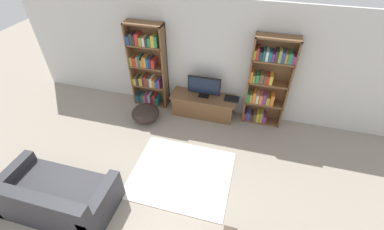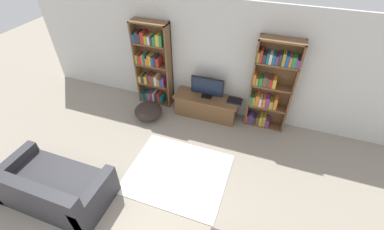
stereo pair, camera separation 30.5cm
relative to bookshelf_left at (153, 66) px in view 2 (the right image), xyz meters
name	(u,v)px [view 2 (the right image)]	position (x,y,z in m)	size (l,w,h in m)	color
wall_back	(211,60)	(1.35, 0.18, 0.31)	(8.80, 0.06, 2.60)	silver
bookshelf_left	(153,66)	(0.00, 0.00, 0.00)	(0.85, 0.30, 2.05)	brown
bookshelf_right	(270,86)	(2.70, 0.00, 0.02)	(0.85, 0.30, 2.05)	brown
tv_stand	(206,106)	(1.38, -0.14, -0.73)	(1.50, 0.51, 0.51)	brown
television	(207,87)	(1.38, -0.12, -0.21)	(0.75, 0.16, 0.50)	black
laptop	(235,101)	(2.02, -0.07, -0.47)	(0.34, 0.25, 0.03)	#28282D
area_rug	(178,173)	(1.40, -2.00, -0.98)	(1.84, 1.55, 0.02)	white
couch_left_sectional	(53,188)	(-0.35, -3.17, -0.71)	(1.84, 0.97, 0.86)	#2D2D33
beanbag_ottoman	(148,111)	(0.13, -0.68, -0.81)	(0.64, 0.64, 0.36)	#2D231E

